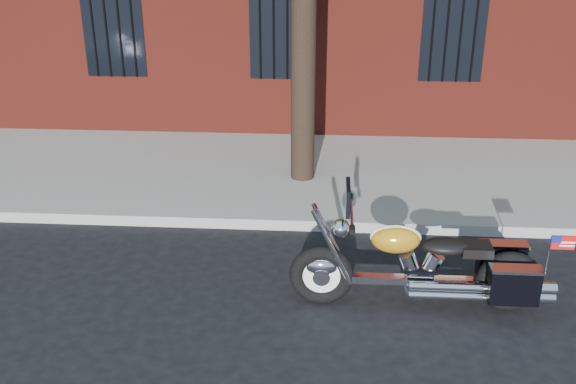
{
  "coord_description": "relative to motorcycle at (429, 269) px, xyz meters",
  "views": [
    {
      "loc": [
        0.9,
        -6.38,
        3.81
      ],
      "look_at": [
        0.42,
        0.8,
        0.77
      ],
      "focal_mm": 40.0,
      "sensor_mm": 36.0,
      "label": 1
    }
  ],
  "objects": [
    {
      "name": "motorcycle",
      "position": [
        0.0,
        0.0,
        0.0
      ],
      "size": [
        2.77,
        0.8,
        1.4
      ],
      "rotation": [
        0.0,
        0.0,
        -0.0
      ],
      "color": "black",
      "rests_on": "ground"
    },
    {
      "name": "sidewalk",
      "position": [
        -1.98,
        3.71,
        -0.4
      ],
      "size": [
        40.0,
        3.6,
        0.15
      ],
      "primitive_type": "cube",
      "color": "gray",
      "rests_on": "ground"
    },
    {
      "name": "ground",
      "position": [
        -1.98,
        0.45,
        -0.47
      ],
      "size": [
        120.0,
        120.0,
        0.0
      ],
      "primitive_type": "plane",
      "color": "black",
      "rests_on": "ground"
    },
    {
      "name": "curb",
      "position": [
        -1.98,
        1.83,
        -0.4
      ],
      "size": [
        40.0,
        0.16,
        0.15
      ],
      "primitive_type": "cube",
      "color": "gray",
      "rests_on": "ground"
    }
  ]
}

